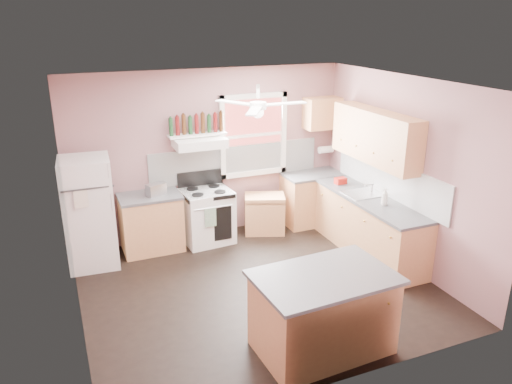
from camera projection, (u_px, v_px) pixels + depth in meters
name	position (u px, v px, depth m)	size (l,w,h in m)	color
floor	(258.00, 287.00, 6.72)	(4.50, 4.50, 0.00)	black
ceiling	(258.00, 84.00, 5.81)	(4.50, 4.50, 0.00)	white
wall_back	(209.00, 154.00, 8.03)	(4.50, 0.05, 2.70)	#885E5F
wall_right	(405.00, 172.00, 7.09)	(0.05, 4.00, 2.70)	#885E5F
wall_left	(66.00, 220.00, 5.44)	(0.05, 4.00, 2.70)	#885E5F
backsplash_back	(236.00, 162.00, 8.21)	(2.90, 0.03, 0.55)	white
backsplash_right	(389.00, 178.00, 7.40)	(0.03, 2.60, 0.55)	white
window_view	(253.00, 135.00, 8.18)	(1.00, 0.02, 1.20)	maroon
window_frame	(254.00, 135.00, 8.15)	(1.16, 0.07, 1.36)	white
refrigerator	(89.00, 213.00, 7.08)	(0.68, 0.66, 1.61)	white
base_cabinet_left	(151.00, 224.00, 7.67)	(0.90, 0.60, 0.86)	#BB7C4E
counter_left	(149.00, 196.00, 7.52)	(0.92, 0.62, 0.04)	#454548
toaster	(156.00, 189.00, 7.48)	(0.28, 0.16, 0.18)	silver
stove	(207.00, 216.00, 7.95)	(0.75, 0.64, 0.86)	white
range_hood	(200.00, 143.00, 7.61)	(0.78, 0.50, 0.14)	white
bottle_shelf	(197.00, 135.00, 7.68)	(0.90, 0.26, 0.03)	white
cart	(265.00, 214.00, 8.33)	(0.65, 0.43, 0.65)	#BB7C4E
base_cabinet_corner	(312.00, 199.00, 8.69)	(1.00, 0.60, 0.86)	#BB7C4E
base_cabinet_right	(369.00, 227.00, 7.55)	(0.60, 2.20, 0.86)	#BB7C4E
counter_corner	(313.00, 175.00, 8.54)	(1.02, 0.62, 0.04)	#454548
counter_right	(370.00, 199.00, 7.39)	(0.62, 2.22, 0.04)	#454548
sink	(363.00, 194.00, 7.56)	(0.55, 0.45, 0.03)	silver
faucet	(372.00, 188.00, 7.59)	(0.03, 0.03, 0.14)	silver
upper_cabinet_right	(375.00, 136.00, 7.31)	(0.33, 1.80, 0.76)	#BB7C4E
upper_cabinet_corner	(322.00, 113.00, 8.38)	(0.60, 0.33, 0.52)	#BB7C4E
paper_towel	(326.00, 150.00, 8.67)	(0.12, 0.12, 0.26)	white
island	(323.00, 314.00, 5.36)	(1.38, 0.87, 0.86)	#BB7C4E
island_top	(325.00, 277.00, 5.20)	(1.46, 0.96, 0.04)	#454548
ceiling_fan_hub	(258.00, 106.00, 5.90)	(0.20, 0.20, 0.08)	white
soap_bottle	(385.00, 197.00, 7.07)	(0.10, 0.10, 0.25)	silver
red_caddy	(341.00, 181.00, 7.99)	(0.18, 0.12, 0.10)	#AB170E
wine_bottles	(197.00, 124.00, 7.63)	(0.86, 0.06, 0.31)	#143819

